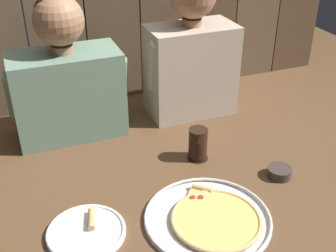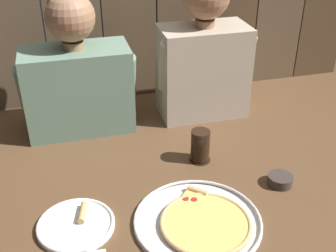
# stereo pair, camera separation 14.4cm
# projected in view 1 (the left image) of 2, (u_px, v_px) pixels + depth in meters

# --- Properties ---
(ground_plane) EXTENTS (3.20, 3.20, 0.00)m
(ground_plane) POSITION_uv_depth(u_px,v_px,m) (177.00, 186.00, 1.45)
(ground_plane) COLOR brown
(pizza_tray) EXTENTS (0.39, 0.39, 0.03)m
(pizza_tray) POSITION_uv_depth(u_px,v_px,m) (211.00, 218.00, 1.30)
(pizza_tray) COLOR silver
(pizza_tray) RESTS_ON ground
(dinner_plate) EXTENTS (0.23, 0.23, 0.03)m
(dinner_plate) POSITION_uv_depth(u_px,v_px,m) (86.00, 232.00, 1.25)
(dinner_plate) COLOR white
(dinner_plate) RESTS_ON ground
(drinking_glass) EXTENTS (0.08, 0.08, 0.12)m
(drinking_glass) POSITION_uv_depth(u_px,v_px,m) (198.00, 144.00, 1.57)
(drinking_glass) COLOR black
(drinking_glass) RESTS_ON ground
(dipping_bowl) EXTENTS (0.09, 0.09, 0.03)m
(dipping_bowl) POSITION_uv_depth(u_px,v_px,m) (279.00, 172.00, 1.49)
(dipping_bowl) COLOR #3D332D
(dipping_bowl) RESTS_ON ground
(diner_left) EXTENTS (0.45, 0.22, 0.57)m
(diner_left) POSITION_uv_depth(u_px,v_px,m) (66.00, 76.00, 1.63)
(diner_left) COLOR slate
(diner_left) RESTS_ON ground
(diner_right) EXTENTS (0.40, 0.21, 0.62)m
(diner_right) POSITION_uv_depth(u_px,v_px,m) (191.00, 49.00, 1.78)
(diner_right) COLOR #B2A38E
(diner_right) RESTS_ON ground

